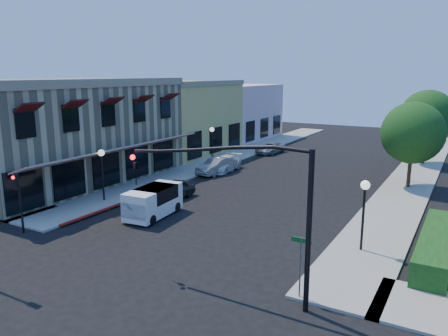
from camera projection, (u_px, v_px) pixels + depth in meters
The scene contains 22 objects.
ground at pixel (113, 277), 18.54m from camera, with size 120.00×120.00×0.00m, color black.
sidewalk_left at pixel (235, 155), 45.66m from camera, with size 3.50×50.00×0.12m, color gray.
sidewalk_right at pixel (415, 174), 37.15m from camera, with size 3.50×50.00×0.12m, color gray.
curb_red_strip at pixel (122, 205), 28.68m from camera, with size 0.25×10.00×0.06m, color maroon.
corner_brick_building at pixel (65, 131), 34.52m from camera, with size 11.77×18.20×8.10m.
yellow_stucco_building at pixel (176, 117), 47.30m from camera, with size 10.00×12.00×7.60m, color #E1CE65.
pink_stucco_building at pixel (230, 112), 57.53m from camera, with size 10.00×12.00×7.00m, color beige.
hedge at pixel (435, 258), 20.48m from camera, with size 1.40×8.00×1.10m, color #134112.
street_tree_a at pixel (413, 133), 32.01m from camera, with size 4.56×4.56×6.48m.
street_tree_b at pixel (427, 117), 40.41m from camera, with size 4.94×4.94×7.02m.
signal_mast_arm at pixel (254, 195), 16.09m from camera, with size 8.01×0.39×6.00m.
secondary_signal at pixel (18, 192), 23.13m from camera, with size 0.28×0.42×3.32m.
street_name_sign at pixel (301, 258), 16.40m from camera, with size 0.80×0.06×2.50m.
lamppost_left_near at pixel (102, 162), 28.87m from camera, with size 0.44×0.44×3.57m.
lamppost_left_far at pixel (212, 136), 40.74m from camera, with size 0.44×0.44×3.57m.
lamppost_right_near at pixel (364, 198), 20.60m from camera, with size 0.44×0.44×3.57m.
lamppost_right_far at pixel (410, 148), 34.16m from camera, with size 0.44×0.44×3.57m.
white_van at pixel (153, 200), 26.18m from camera, with size 2.08×4.15×1.78m.
parked_car_a at pixel (172, 190), 29.75m from camera, with size 1.57×3.90×1.33m, color black.
parked_car_b at pixel (217, 166), 37.51m from camera, with size 1.46×4.18×1.38m, color #939697.
parked_car_c at pixel (224, 164), 38.59m from camera, with size 1.84×4.53×1.31m, color white.
parked_car_d at pixel (270, 148), 47.08m from camera, with size 1.92×4.16×1.16m, color #9EA1A3.
Camera 1 is at (12.61, -12.50, 8.50)m, focal length 35.00 mm.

